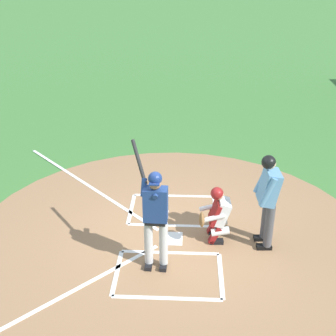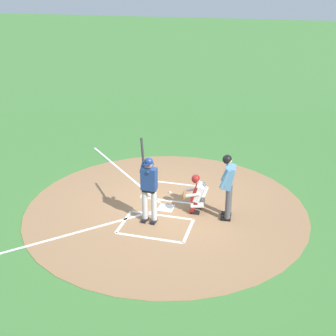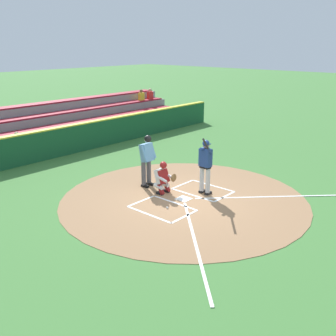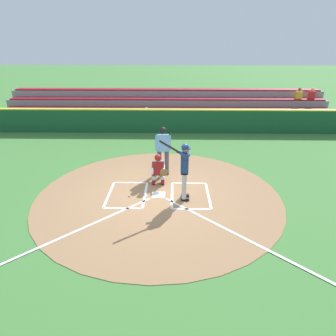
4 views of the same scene
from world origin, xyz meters
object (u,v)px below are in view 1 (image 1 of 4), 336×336
at_px(batter, 155,213).
at_px(plate_umpire, 268,195).
at_px(baseball, 167,211).
at_px(catcher, 217,213).

bearing_deg(batter, plate_umpire, -69.80).
relative_size(batter, baseball, 28.76).
height_order(plate_umpire, baseball, plate_umpire).
distance_m(catcher, plate_umpire, 1.02).
height_order(batter, plate_umpire, batter).
distance_m(catcher, baseball, 1.45).
xyz_separation_m(catcher, plate_umpire, (-0.13, -0.89, 0.49)).
bearing_deg(batter, catcher, -51.74).
height_order(catcher, plate_umpire, plate_umpire).
bearing_deg(catcher, plate_umpire, -98.65).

